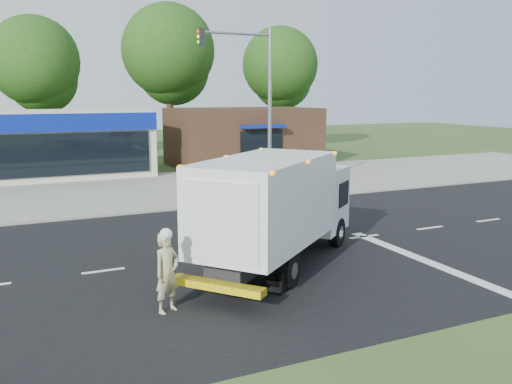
# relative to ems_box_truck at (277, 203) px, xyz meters

# --- Properties ---
(ground) EXTENTS (120.00, 120.00, 0.00)m
(ground) POSITION_rel_ems_box_truck_xyz_m (1.29, 1.63, -1.90)
(ground) COLOR #385123
(ground) RESTS_ON ground
(road_asphalt) EXTENTS (60.00, 14.00, 0.02)m
(road_asphalt) POSITION_rel_ems_box_truck_xyz_m (1.29, 1.63, -1.89)
(road_asphalt) COLOR black
(road_asphalt) RESTS_ON ground
(sidewalk) EXTENTS (60.00, 2.40, 0.12)m
(sidewalk) POSITION_rel_ems_box_truck_xyz_m (1.29, 9.83, -1.84)
(sidewalk) COLOR gray
(sidewalk) RESTS_ON ground
(parking_apron) EXTENTS (60.00, 9.00, 0.02)m
(parking_apron) POSITION_rel_ems_box_truck_xyz_m (1.29, 15.63, -1.89)
(parking_apron) COLOR gray
(parking_apron) RESTS_ON ground
(lane_markings) EXTENTS (55.20, 7.00, 0.01)m
(lane_markings) POSITION_rel_ems_box_truck_xyz_m (2.64, 0.28, -1.88)
(lane_markings) COLOR silver
(lane_markings) RESTS_ON road_asphalt
(ems_box_truck) EXTENTS (7.16, 6.48, 3.29)m
(ems_box_truck) POSITION_rel_ems_box_truck_xyz_m (0.00, 0.00, 0.00)
(ems_box_truck) COLOR black
(ems_box_truck) RESTS_ON ground
(emergency_worker) EXTENTS (0.82, 0.72, 1.99)m
(emergency_worker) POSITION_rel_ems_box_truck_xyz_m (-3.82, -1.96, -0.92)
(emergency_worker) COLOR tan
(emergency_worker) RESTS_ON ground
(brown_storefront) EXTENTS (10.00, 6.70, 4.00)m
(brown_storefront) POSITION_rel_ems_box_truck_xyz_m (8.29, 21.61, 0.11)
(brown_storefront) COLOR #382316
(brown_storefront) RESTS_ON ground
(traffic_signal_pole) EXTENTS (3.51, 0.25, 8.00)m
(traffic_signal_pole) POSITION_rel_ems_box_truck_xyz_m (3.64, 9.23, 3.03)
(traffic_signal_pole) COLOR gray
(traffic_signal_pole) RESTS_ON ground
(background_trees) EXTENTS (36.77, 7.39, 12.10)m
(background_trees) POSITION_rel_ems_box_truck_xyz_m (0.44, 29.80, 5.49)
(background_trees) COLOR #332114
(background_trees) RESTS_ON ground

